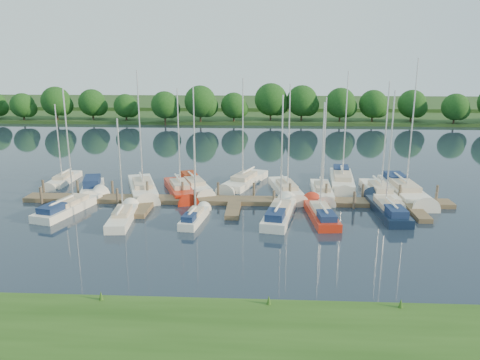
{
  "coord_description": "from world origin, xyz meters",
  "views": [
    {
      "loc": [
        2.61,
        -33.92,
        13.16
      ],
      "look_at": [
        0.46,
        8.0,
        2.2
      ],
      "focal_mm": 35.0,
      "sensor_mm": 36.0,
      "label": 1
    }
  ],
  "objects_px": {
    "dock": "(235,203)",
    "sailboat_s_2": "(195,218)",
    "motorboat": "(92,188)",
    "sailboat_n_0": "(63,181)",
    "sailboat_n_5": "(244,182)"
  },
  "relations": [
    {
      "from": "motorboat",
      "to": "sailboat_n_5",
      "type": "relative_size",
      "value": 0.57
    },
    {
      "from": "sailboat_n_0",
      "to": "sailboat_n_5",
      "type": "relative_size",
      "value": 0.76
    },
    {
      "from": "sailboat_n_0",
      "to": "sailboat_s_2",
      "type": "distance_m",
      "value": 19.81
    },
    {
      "from": "dock",
      "to": "sailboat_n_5",
      "type": "height_order",
      "value": "sailboat_n_5"
    },
    {
      "from": "sailboat_n_5",
      "to": "sailboat_s_2",
      "type": "relative_size",
      "value": 1.57
    },
    {
      "from": "sailboat_n_5",
      "to": "sailboat_s_2",
      "type": "xyz_separation_m",
      "value": [
        -3.58,
        -11.76,
        0.04
      ]
    },
    {
      "from": "sailboat_n_0",
      "to": "sailboat_n_5",
      "type": "bearing_deg",
      "value": -178.85
    },
    {
      "from": "dock",
      "to": "sailboat_s_2",
      "type": "xyz_separation_m",
      "value": [
        -3.05,
        -4.75,
        0.12
      ]
    },
    {
      "from": "sailboat_n_5",
      "to": "sailboat_n_0",
      "type": "bearing_deg",
      "value": 21.82
    },
    {
      "from": "motorboat",
      "to": "dock",
      "type": "bearing_deg",
      "value": 151.31
    },
    {
      "from": "sailboat_n_0",
      "to": "sailboat_n_5",
      "type": "xyz_separation_m",
      "value": [
        19.66,
        0.18,
        0.01
      ]
    },
    {
      "from": "motorboat",
      "to": "sailboat_n_5",
      "type": "height_order",
      "value": "sailboat_n_5"
    },
    {
      "from": "motorboat",
      "to": "sailboat_s_2",
      "type": "distance_m",
      "value": 14.33
    },
    {
      "from": "dock",
      "to": "sailboat_s_2",
      "type": "height_order",
      "value": "sailboat_s_2"
    },
    {
      "from": "motorboat",
      "to": "sailboat_s_2",
      "type": "bearing_deg",
      "value": 129.42
    }
  ]
}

